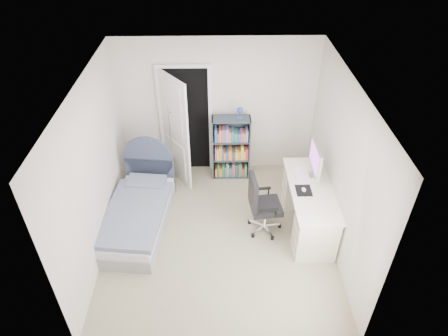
{
  "coord_description": "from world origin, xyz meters",
  "views": [
    {
      "loc": [
        -0.0,
        -4.36,
        4.54
      ],
      "look_at": [
        0.09,
        0.35,
        1.03
      ],
      "focal_mm": 32.0,
      "sensor_mm": 36.0,
      "label": 1
    }
  ],
  "objects_px": {
    "nightstand": "(160,162)",
    "floor_lamp": "(173,150)",
    "office_chair": "(261,202)",
    "bed": "(139,212)",
    "bookcase": "(231,150)",
    "desk": "(308,205)"
  },
  "relations": [
    {
      "from": "bed",
      "to": "floor_lamp",
      "type": "xyz_separation_m",
      "value": [
        0.45,
        1.26,
        0.32
      ]
    },
    {
      "from": "bookcase",
      "to": "desk",
      "type": "distance_m",
      "value": 1.77
    },
    {
      "from": "office_chair",
      "to": "bed",
      "type": "bearing_deg",
      "value": 175.37
    },
    {
      "from": "floor_lamp",
      "to": "desk",
      "type": "bearing_deg",
      "value": -31.34
    },
    {
      "from": "nightstand",
      "to": "office_chair",
      "type": "relative_size",
      "value": 0.56
    },
    {
      "from": "bed",
      "to": "bookcase",
      "type": "height_order",
      "value": "bookcase"
    },
    {
      "from": "bookcase",
      "to": "desk",
      "type": "bearing_deg",
      "value": -49.56
    },
    {
      "from": "nightstand",
      "to": "floor_lamp",
      "type": "bearing_deg",
      "value": 24.31
    },
    {
      "from": "bed",
      "to": "bookcase",
      "type": "bearing_deg",
      "value": 40.53
    },
    {
      "from": "bed",
      "to": "office_chair",
      "type": "relative_size",
      "value": 1.85
    },
    {
      "from": "bed",
      "to": "floor_lamp",
      "type": "relative_size",
      "value": 1.36
    },
    {
      "from": "desk",
      "to": "office_chair",
      "type": "relative_size",
      "value": 1.53
    },
    {
      "from": "nightstand",
      "to": "bookcase",
      "type": "xyz_separation_m",
      "value": [
        1.27,
        0.12,
        0.17
      ]
    },
    {
      "from": "bed",
      "to": "nightstand",
      "type": "bearing_deg",
      "value": 79.42
    },
    {
      "from": "floor_lamp",
      "to": "nightstand",
      "type": "bearing_deg",
      "value": -155.69
    },
    {
      "from": "bed",
      "to": "floor_lamp",
      "type": "height_order",
      "value": "floor_lamp"
    },
    {
      "from": "nightstand",
      "to": "office_chair",
      "type": "distance_m",
      "value": 2.13
    },
    {
      "from": "bookcase",
      "to": "nightstand",
      "type": "bearing_deg",
      "value": -174.54
    },
    {
      "from": "bookcase",
      "to": "office_chair",
      "type": "bearing_deg",
      "value": -74.59
    },
    {
      "from": "floor_lamp",
      "to": "office_chair",
      "type": "bearing_deg",
      "value": -44.6
    },
    {
      "from": "nightstand",
      "to": "floor_lamp",
      "type": "height_order",
      "value": "floor_lamp"
    },
    {
      "from": "nightstand",
      "to": "bookcase",
      "type": "distance_m",
      "value": 1.29
    }
  ]
}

